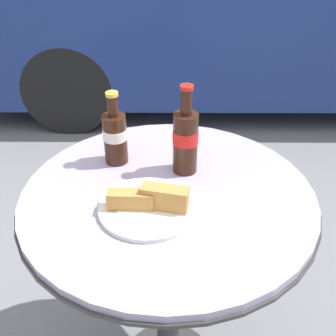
{
  "coord_description": "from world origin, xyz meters",
  "views": [
    {
      "loc": [
        0.01,
        -0.86,
        1.42
      ],
      "look_at": [
        0.0,
        0.04,
        0.82
      ],
      "focal_mm": 45.0,
      "sensor_mm": 36.0,
      "label": 1
    }
  ],
  "objects_px": {
    "cola_bottle_left": "(115,136)",
    "parked_car": "(252,10)",
    "bistro_table": "(168,235)",
    "cola_bottle_right": "(185,139)",
    "lunch_plate_near": "(149,204)"
  },
  "relations": [
    {
      "from": "bistro_table",
      "to": "parked_car",
      "type": "relative_size",
      "value": 0.18
    },
    {
      "from": "cola_bottle_right",
      "to": "lunch_plate_near",
      "type": "relative_size",
      "value": 1.04
    },
    {
      "from": "bistro_table",
      "to": "cola_bottle_left",
      "type": "relative_size",
      "value": 3.68
    },
    {
      "from": "cola_bottle_right",
      "to": "lunch_plate_near",
      "type": "distance_m",
      "value": 0.21
    },
    {
      "from": "cola_bottle_right",
      "to": "lunch_plate_near",
      "type": "height_order",
      "value": "cola_bottle_right"
    },
    {
      "from": "cola_bottle_left",
      "to": "cola_bottle_right",
      "type": "bearing_deg",
      "value": -13.39
    },
    {
      "from": "bistro_table",
      "to": "cola_bottle_right",
      "type": "height_order",
      "value": "cola_bottle_right"
    },
    {
      "from": "parked_car",
      "to": "cola_bottle_left",
      "type": "bearing_deg",
      "value": -108.14
    },
    {
      "from": "cola_bottle_left",
      "to": "parked_car",
      "type": "height_order",
      "value": "parked_car"
    },
    {
      "from": "bistro_table",
      "to": "cola_bottle_left",
      "type": "height_order",
      "value": "cola_bottle_left"
    },
    {
      "from": "cola_bottle_left",
      "to": "parked_car",
      "type": "distance_m",
      "value": 2.54
    },
    {
      "from": "bistro_table",
      "to": "cola_bottle_right",
      "type": "bearing_deg",
      "value": 66.37
    },
    {
      "from": "cola_bottle_left",
      "to": "parked_car",
      "type": "bearing_deg",
      "value": 71.86
    },
    {
      "from": "bistro_table",
      "to": "cola_bottle_left",
      "type": "bearing_deg",
      "value": 134.35
    },
    {
      "from": "cola_bottle_left",
      "to": "lunch_plate_near",
      "type": "relative_size",
      "value": 0.88
    }
  ]
}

